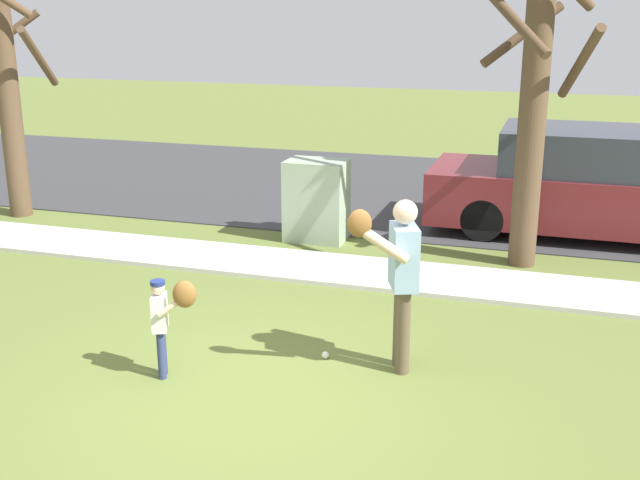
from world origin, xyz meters
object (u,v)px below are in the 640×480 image
utility_cabinet (317,201)px  street_tree_near (534,100)px  baseball (325,355)px  street_tree_far (7,86)px  person_adult (399,268)px  person_child (167,313)px  parked_suv_maroon (587,185)px

utility_cabinet → street_tree_near: street_tree_near is taller
baseball → street_tree_far: bearing=149.8°
utility_cabinet → street_tree_near: (3.05, -0.28, 1.64)m
person_adult → utility_cabinet: (-2.09, 3.99, -0.44)m
person_adult → utility_cabinet: size_ratio=1.40×
person_adult → street_tree_far: (-7.33, 3.86, 1.12)m
baseball → utility_cabinet: utility_cabinet is taller
baseball → street_tree_near: bearing=65.2°
person_adult → person_child: size_ratio=1.68×
person_adult → baseball: person_adult is taller
street_tree_near → street_tree_far: street_tree_near is taller
person_child → street_tree_far: street_tree_far is taller
utility_cabinet → street_tree_far: size_ratio=0.30×
person_child → street_tree_near: street_tree_near is taller
person_child → parked_suv_maroon: (3.79, 6.31, 0.12)m
person_child → person_adult: bearing=0.6°
person_child → utility_cabinet: bearing=69.3°
person_child → street_tree_near: 5.65m
baseball → street_tree_far: (-6.59, 3.83, 2.14)m
person_adult → parked_suv_maroon: (1.77, 5.49, -0.26)m
baseball → street_tree_near: street_tree_near is taller
baseball → person_child: bearing=-146.6°
person_adult → parked_suv_maroon: size_ratio=0.36×
utility_cabinet → parked_suv_maroon: bearing=21.3°
street_tree_far → baseball: bearing=-30.2°
person_adult → street_tree_far: 8.36m
baseball → street_tree_near: (1.70, 3.68, 2.21)m
utility_cabinet → person_adult: bearing=-62.3°
parked_suv_maroon → street_tree_far: bearing=-169.8°
person_adult → person_child: person_adult is taller
person_adult → utility_cabinet: person_adult is taller
person_adult → street_tree_near: (0.96, 3.71, 1.20)m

